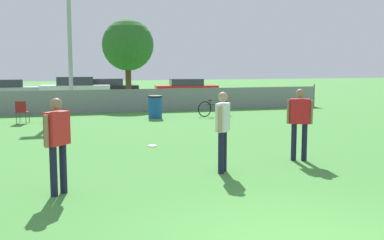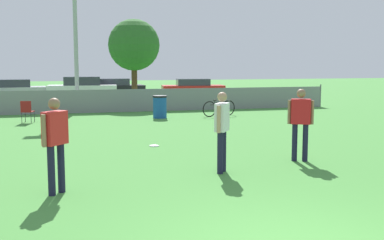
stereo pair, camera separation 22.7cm
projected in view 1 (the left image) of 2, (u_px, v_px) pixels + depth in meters
name	position (u px, v px, depth m)	size (l,w,h in m)	color
fence_backline	(115.00, 101.00, 23.07)	(21.67, 0.07, 1.21)	gray
light_pole	(69.00, 14.00, 23.06)	(0.90, 0.36, 7.91)	#9E9EA3
tree_near_pole	(128.00, 45.00, 26.53)	(2.85, 2.85, 4.78)	#4C331E
player_defender_red	(57.00, 138.00, 8.55)	(0.47, 0.48, 1.74)	#191933
player_receiver_white	(223.00, 125.00, 10.32)	(0.44, 0.52, 1.74)	#191933
player_thrower_red	(300.00, 119.00, 11.55)	(0.56, 0.40, 1.74)	#191933
frisbee_disc	(152.00, 146.00, 13.67)	(0.28, 0.28, 0.03)	white
folding_chair_sideline	(22.00, 110.00, 18.82)	(0.53, 0.53, 0.88)	#333338
bicycle_sideline	(214.00, 108.00, 21.35)	(1.66, 0.59, 0.75)	black
trash_bin	(155.00, 107.00, 20.64)	(0.61, 0.61, 0.97)	#194C99
gear_bag_sideline	(51.00, 119.00, 19.15)	(0.57, 0.31, 0.28)	black
parked_car_silver	(5.00, 90.00, 30.40)	(4.20, 2.12, 1.32)	black
parked_car_white	(75.00, 88.00, 31.56)	(4.56, 2.18, 1.46)	black
parked_car_dark	(104.00, 88.00, 33.27)	(4.59, 2.02, 1.29)	black
parked_car_red	(186.00, 88.00, 33.55)	(4.47, 2.19, 1.27)	black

